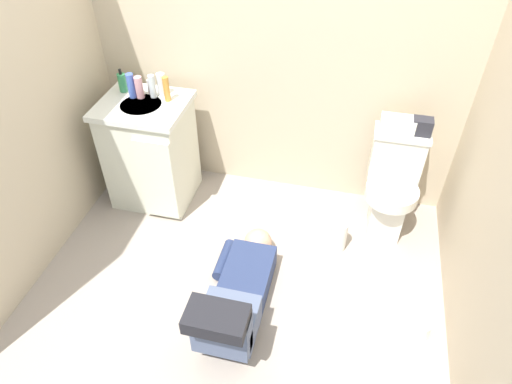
# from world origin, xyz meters

# --- Properties ---
(ground_plane) EXTENTS (3.08, 3.11, 0.04)m
(ground_plane) POSITION_xyz_m (0.00, 0.00, -0.02)
(ground_plane) COLOR gray
(wall_back) EXTENTS (2.74, 0.08, 2.40)m
(wall_back) POSITION_xyz_m (0.00, 1.09, 1.20)
(wall_back) COLOR #C4B396
(wall_back) RESTS_ON ground_plane
(toilet) EXTENTS (0.36, 0.46, 0.75)m
(toilet) POSITION_xyz_m (0.89, 0.77, 0.37)
(toilet) COLOR silver
(toilet) RESTS_ON ground_plane
(vanity_cabinet) EXTENTS (0.60, 0.53, 0.82)m
(vanity_cabinet) POSITION_xyz_m (-0.84, 0.68, 0.42)
(vanity_cabinet) COLOR silver
(vanity_cabinet) RESTS_ON ground_plane
(faucet) EXTENTS (0.02, 0.02, 0.10)m
(faucet) POSITION_xyz_m (-0.85, 0.83, 0.87)
(faucet) COLOR silver
(faucet) RESTS_ON vanity_cabinet
(person_plumber) EXTENTS (0.39, 1.06, 0.52)m
(person_plumber) POSITION_xyz_m (0.06, -0.23, 0.18)
(person_plumber) COLOR navy
(person_plumber) RESTS_ON ground_plane
(tissue_box) EXTENTS (0.22, 0.11, 0.10)m
(tissue_box) POSITION_xyz_m (0.84, 0.86, 0.80)
(tissue_box) COLOR silver
(tissue_box) RESTS_ON toilet
(toiletry_bag) EXTENTS (0.12, 0.09, 0.11)m
(toiletry_bag) POSITION_xyz_m (0.99, 0.86, 0.81)
(toiletry_bag) COLOR #26262D
(toiletry_bag) RESTS_ON toilet
(soap_dispenser) EXTENTS (0.06, 0.06, 0.17)m
(soap_dispenser) POSITION_xyz_m (-1.04, 0.81, 0.89)
(soap_dispenser) COLOR #389358
(soap_dispenser) RESTS_ON vanity_cabinet
(bottle_blue) EXTENTS (0.05, 0.05, 0.17)m
(bottle_blue) POSITION_xyz_m (-0.94, 0.75, 0.91)
(bottle_blue) COLOR #435FBC
(bottle_blue) RESTS_ON vanity_cabinet
(bottle_pink) EXTENTS (0.05, 0.05, 0.15)m
(bottle_pink) POSITION_xyz_m (-0.89, 0.76, 0.90)
(bottle_pink) COLOR #D1939E
(bottle_pink) RESTS_ON vanity_cabinet
(bottle_clear) EXTENTS (0.05, 0.05, 0.16)m
(bottle_clear) POSITION_xyz_m (-0.80, 0.78, 0.90)
(bottle_clear) COLOR silver
(bottle_clear) RESTS_ON vanity_cabinet
(bottle_white) EXTENTS (0.06, 0.06, 0.16)m
(bottle_white) POSITION_xyz_m (-0.75, 0.83, 0.90)
(bottle_white) COLOR silver
(bottle_white) RESTS_ON vanity_cabinet
(bottle_amber) EXTENTS (0.04, 0.04, 0.17)m
(bottle_amber) POSITION_xyz_m (-0.69, 0.76, 0.91)
(bottle_amber) COLOR #C58534
(bottle_amber) RESTS_ON vanity_cabinet
(paper_towel_roll) EXTENTS (0.11, 0.11, 0.24)m
(paper_towel_roll) POSITION_xyz_m (0.59, 0.45, 0.12)
(paper_towel_roll) COLOR white
(paper_towel_roll) RESTS_ON ground_plane
(toilet_paper_roll) EXTENTS (0.11, 0.11, 0.10)m
(toilet_paper_roll) POSITION_xyz_m (1.13, -0.11, 0.05)
(toilet_paper_roll) COLOR white
(toilet_paper_roll) RESTS_ON ground_plane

